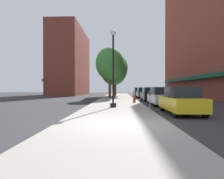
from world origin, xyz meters
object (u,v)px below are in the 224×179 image
(fire_hydrant, at_px, (134,98))
(tree_far, at_px, (115,68))
(tree_mid, at_px, (110,64))
(car_blue, at_px, (139,92))
(lamppost, at_px, (113,67))
(car_black, at_px, (150,94))
(car_yellow, at_px, (181,101))
(parking_meter_near, at_px, (150,99))
(car_green, at_px, (143,93))
(car_silver, at_px, (161,97))
(tree_near, at_px, (114,70))

(fire_hydrant, distance_m, tree_far, 18.38)
(tree_mid, bearing_deg, car_blue, 63.24)
(tree_mid, distance_m, tree_far, 9.95)
(fire_hydrant, height_order, car_blue, car_blue)
(tree_mid, bearing_deg, fire_hydrant, -69.65)
(lamppost, bearing_deg, fire_hydrant, 67.58)
(tree_mid, relative_size, car_black, 1.67)
(car_yellow, bearing_deg, parking_meter_near, -168.41)
(fire_hydrant, bearing_deg, car_green, 78.74)
(tree_mid, xyz_separation_m, car_yellow, (5.05, -15.34, -4.18))
(car_blue, bearing_deg, car_silver, -87.99)
(car_silver, bearing_deg, car_green, 91.79)
(lamppost, bearing_deg, car_black, 65.56)
(tree_near, distance_m, car_silver, 15.55)
(tree_near, bearing_deg, car_silver, -72.13)
(car_blue, bearing_deg, parking_meter_near, -92.31)
(tree_mid, distance_m, car_yellow, 16.68)
(car_blue, bearing_deg, tree_near, -128.77)
(parking_meter_near, xyz_separation_m, car_silver, (1.95, 6.06, -0.14))
(lamppost, height_order, tree_near, tree_near)
(car_black, xyz_separation_m, car_green, (0.00, 6.69, 0.00))
(tree_mid, xyz_separation_m, car_blue, (5.05, 10.02, -4.18))
(lamppost, height_order, car_black, lamppost)
(car_black, distance_m, car_green, 6.69)
(parking_meter_near, bearing_deg, fire_hydrant, 91.84)
(parking_meter_near, distance_m, car_blue, 25.87)
(tree_far, relative_size, car_blue, 1.86)
(fire_hydrant, relative_size, car_silver, 0.18)
(fire_hydrant, height_order, tree_far, tree_far)
(lamppost, distance_m, car_silver, 5.58)
(fire_hydrant, height_order, tree_near, tree_near)
(car_yellow, bearing_deg, car_blue, 88.71)
(tree_near, relative_size, car_blue, 1.62)
(tree_near, distance_m, car_blue, 8.01)
(tree_near, distance_m, car_green, 6.07)
(tree_far, distance_m, car_black, 14.63)
(tree_far, xyz_separation_m, car_silver, (4.46, -19.64, -4.60))
(parking_meter_near, bearing_deg, tree_near, 97.48)
(parking_meter_near, bearing_deg, car_black, 81.17)
(parking_meter_near, distance_m, tree_far, 26.20)
(lamppost, height_order, car_yellow, lamppost)
(car_green, bearing_deg, tree_mid, -147.24)
(car_silver, bearing_deg, tree_mid, 119.25)
(tree_far, xyz_separation_m, car_yellow, (4.46, -25.25, -4.60))
(car_yellow, relative_size, car_silver, 1.00)
(fire_hydrant, height_order, car_black, car_black)
(car_silver, relative_size, car_blue, 1.00)
(tree_mid, distance_m, car_black, 7.31)
(parking_meter_near, xyz_separation_m, car_black, (1.95, 12.55, -0.14))
(lamppost, relative_size, fire_hydrant, 7.47)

